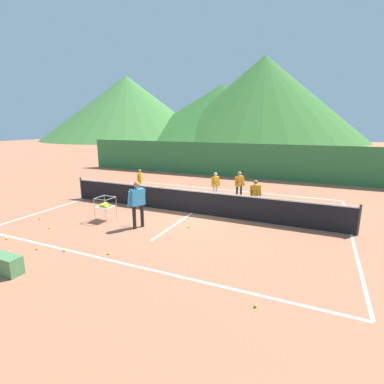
% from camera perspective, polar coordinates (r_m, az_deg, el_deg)
% --- Properties ---
extents(ground_plane, '(120.00, 120.00, 0.00)m').
position_cam_1_polar(ground_plane, '(11.83, 0.01, -4.21)').
color(ground_plane, '#A86647').
extents(line_baseline_near, '(11.57, 0.08, 0.01)m').
position_cam_1_polar(line_baseline_near, '(8.04, -14.33, -13.37)').
color(line_baseline_near, white).
rests_on(line_baseline_near, ground).
extents(line_baseline_far, '(11.57, 0.08, 0.01)m').
position_cam_1_polar(line_baseline_far, '(16.07, 6.83, 0.41)').
color(line_baseline_far, white).
rests_on(line_baseline_far, ground).
extents(line_sideline_west, '(0.08, 9.43, 0.01)m').
position_cam_1_polar(line_sideline_west, '(15.06, -20.54, -1.23)').
color(line_sideline_west, white).
rests_on(line_sideline_west, ground).
extents(line_sideline_east, '(0.08, 9.43, 0.01)m').
position_cam_1_polar(line_sideline_east, '(10.96, 29.09, -7.38)').
color(line_sideline_east, white).
rests_on(line_sideline_east, ground).
extents(line_service_center, '(0.08, 6.34, 0.01)m').
position_cam_1_polar(line_service_center, '(11.83, 0.01, -4.20)').
color(line_service_center, white).
rests_on(line_service_center, ground).
extents(tennis_net, '(11.98, 0.08, 1.05)m').
position_cam_1_polar(tennis_net, '(11.69, 0.01, -1.87)').
color(tennis_net, '#333338').
rests_on(tennis_net, ground).
extents(instructor, '(0.50, 0.83, 1.66)m').
position_cam_1_polar(instructor, '(10.11, -10.77, -1.61)').
color(instructor, black).
rests_on(instructor, ground).
extents(student_0, '(0.38, 0.55, 1.34)m').
position_cam_1_polar(student_0, '(14.93, -10.30, 2.44)').
color(student_0, silver).
rests_on(student_0, ground).
extents(student_1, '(0.42, 0.70, 1.30)m').
position_cam_1_polar(student_1, '(13.97, 4.69, 1.79)').
color(student_1, silver).
rests_on(student_1, ground).
extents(student_2, '(0.46, 0.73, 1.37)m').
position_cam_1_polar(student_2, '(13.97, 9.39, 1.81)').
color(student_2, black).
rests_on(student_2, ground).
extents(student_3, '(0.50, 0.69, 1.32)m').
position_cam_1_polar(student_3, '(12.21, 12.43, -0.10)').
color(student_3, silver).
rests_on(student_3, ground).
extents(ball_cart, '(0.58, 0.58, 0.90)m').
position_cam_1_polar(ball_cart, '(11.26, -16.90, -2.55)').
color(ball_cart, '#B7B7BC').
rests_on(ball_cart, ground).
extents(tennis_ball_0, '(0.07, 0.07, 0.07)m').
position_cam_1_polar(tennis_ball_0, '(8.54, -16.23, -11.62)').
color(tennis_ball_0, yellow).
rests_on(tennis_ball_0, ground).
extents(tennis_ball_1, '(0.07, 0.07, 0.07)m').
position_cam_1_polar(tennis_ball_1, '(9.17, -24.01, -10.52)').
color(tennis_ball_1, yellow).
rests_on(tennis_ball_1, ground).
extents(tennis_ball_2, '(0.07, 0.07, 0.07)m').
position_cam_1_polar(tennis_ball_2, '(6.28, 12.51, -21.18)').
color(tennis_ball_2, yellow).
rests_on(tennis_ball_2, ground).
extents(tennis_ball_3, '(0.07, 0.07, 0.07)m').
position_cam_1_polar(tennis_ball_3, '(11.29, -26.47, -6.34)').
color(tennis_ball_3, yellow).
rests_on(tennis_ball_3, ground).
extents(tennis_ball_4, '(0.07, 0.07, 0.07)m').
position_cam_1_polar(tennis_ball_4, '(10.92, -32.92, -7.76)').
color(tennis_ball_4, yellow).
rests_on(tennis_ball_4, ground).
extents(tennis_ball_5, '(0.07, 0.07, 0.07)m').
position_cam_1_polar(tennis_ball_5, '(12.48, -27.96, -4.72)').
color(tennis_ball_5, yellow).
rests_on(tennis_ball_5, ground).
extents(tennis_ball_6, '(0.07, 0.07, 0.07)m').
position_cam_1_polar(tennis_ball_6, '(10.19, -0.64, -6.93)').
color(tennis_ball_6, yellow).
rests_on(tennis_ball_6, ground).
extents(tennis_ball_7, '(0.07, 0.07, 0.07)m').
position_cam_1_polar(tennis_ball_7, '(9.62, -28.36, -9.86)').
color(tennis_ball_7, yellow).
rests_on(tennis_ball_7, ground).
extents(windscreen_fence, '(25.46, 0.08, 2.33)m').
position_cam_1_polar(windscreen_fence, '(19.82, 10.54, 6.12)').
color(windscreen_fence, '#33753D').
rests_on(windscreen_fence, ground).
extents(hill_0, '(40.21, 40.21, 14.78)m').
position_cam_1_polar(hill_0, '(73.74, -12.64, 15.94)').
color(hill_0, '#427A38').
rests_on(hill_0, ground).
extents(hill_1, '(42.95, 42.95, 17.84)m').
position_cam_1_polar(hill_1, '(67.08, 13.95, 17.48)').
color(hill_1, '#38702D').
rests_on(hill_1, ground).
extents(hill_2, '(43.28, 43.28, 12.65)m').
position_cam_1_polar(hill_2, '(70.56, 5.95, 15.44)').
color(hill_2, '#2D6628').
rests_on(hill_2, ground).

